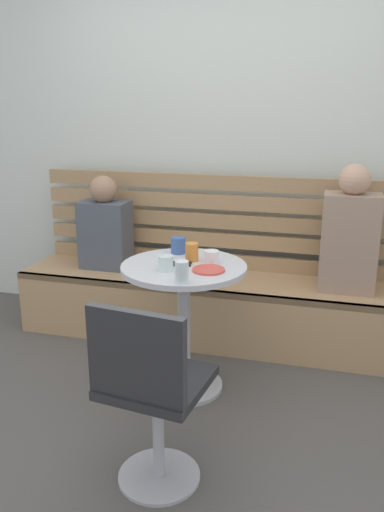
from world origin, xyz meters
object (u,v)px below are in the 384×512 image
Objects in this scene: booth_bench at (214,308)px; cup_mug_blue at (178,245)px; white_chair at (150,391)px; cup_water_clear at (182,272)px; phone_on_table at (178,264)px; person_adult at (350,235)px; cafe_table at (184,303)px; cup_ceramic_white at (211,257)px; cup_glass_short at (166,263)px; cup_tumbler_orange at (192,252)px; person_child_left at (105,228)px; plate_small at (209,270)px.

cup_mug_blue is (-0.11, -0.47, 0.57)m from booth_bench.
white_chair and cup_water_clear have the same top height.
person_adult is at bearing -62.03° from phone_on_table.
cup_water_clear reaches higher than cafe_table.
cup_water_clear is 0.36m from cup_ceramic_white.
cup_tumbler_orange is (0.08, 0.20, 0.01)m from cup_glass_short.
person_child_left reaches higher than booth_bench.
cup_water_clear is 0.37m from cup_tumbler_orange.
person_adult is 1.25m from cup_water_clear.
cup_tumbler_orange is 0.17m from cup_mug_blue.
cup_tumbler_orange is 0.59× the size of plate_small.
cup_glass_short is at bearing 129.82° from cup_water_clear.
person_child_left is 3.87× the size of plate_small.
plate_small is 1.21× the size of phone_on_table.
person_child_left is 1.11m from cup_glass_short.
cup_ceramic_white is at bearing -35.01° from person_child_left.
phone_on_table is (-0.13, 0.81, 0.28)m from white_chair.
cup_ceramic_white reaches higher than cafe_table.
phone_on_table is (-0.04, -0.68, 0.52)m from booth_bench.
person_adult is at bearing 62.74° from white_chair.
white_chair is at bearing -117.26° from person_adult.
cup_mug_blue reaches higher than cup_ceramic_white.
cup_water_clear is at bearing -82.11° from cup_tumbler_orange.
phone_on_table is (-0.03, -0.00, 0.23)m from cafe_table.
person_child_left reaches higher than cup_ceramic_white.
person_adult is 7.20× the size of cup_water_clear.
white_chair is 1.29× the size of person_child_left.
white_chair is 5.00× the size of plate_small.
booth_bench is 0.98m from cup_glass_short.
white_chair is 0.96m from cup_tumbler_orange.
cafe_table is at bearing 156.36° from plate_small.
cafe_table is 1.09m from person_child_left.
cup_ceramic_white is at bearing 97.03° from plate_small.
cup_mug_blue is 0.68× the size of phone_on_table.
phone_on_table is (0.06, -0.21, -0.04)m from cup_mug_blue.
cup_glass_short is 0.33m from cup_mug_blue.
person_child_left is at bearing 120.01° from white_chair.
cafe_table reaches higher than booth_bench.
booth_bench is at bearing 93.42° from cup_water_clear.
booth_bench is at bearing -13.08° from phone_on_table.
cup_water_clear is 0.51m from cup_mug_blue.
phone_on_table is (0.03, 0.12, -0.04)m from cup_glass_short.
phone_on_table is (-0.10, 0.28, -0.05)m from cup_water_clear.
person_child_left is 4.70× the size of phone_on_table.
cafe_table is 1.13× the size of person_child_left.
person_child_left is (-0.88, 1.53, 0.27)m from white_chair.
person_adult is 1.13m from phone_on_table.
cup_mug_blue is (-0.11, 0.12, -0.00)m from cup_tumbler_orange.
white_chair is at bearing -86.90° from booth_bench.
booth_bench is 19.29× the size of phone_on_table.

